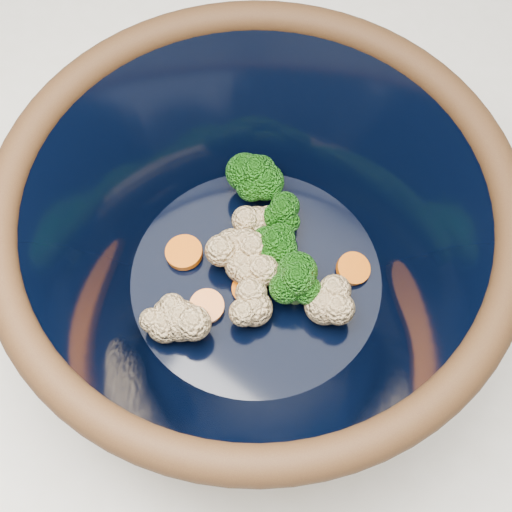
% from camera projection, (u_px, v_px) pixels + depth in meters
% --- Properties ---
extents(ground, '(3.00, 3.00, 0.00)m').
position_uv_depth(ground, '(223.00, 494.00, 1.41)').
color(ground, '#9E7A54').
rests_on(ground, ground).
extents(counter, '(1.20, 1.20, 0.90)m').
position_uv_depth(counter, '(210.00, 444.00, 1.01)').
color(counter, beige).
rests_on(counter, ground).
extents(mixing_bowl, '(0.42, 0.42, 0.16)m').
position_uv_depth(mixing_bowl, '(256.00, 246.00, 0.54)').
color(mixing_bowl, black).
rests_on(mixing_bowl, counter).
extents(vegetable_pile, '(0.15, 0.18, 0.05)m').
position_uv_depth(vegetable_pile, '(258.00, 256.00, 0.57)').
color(vegetable_pile, '#608442').
rests_on(vegetable_pile, mixing_bowl).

